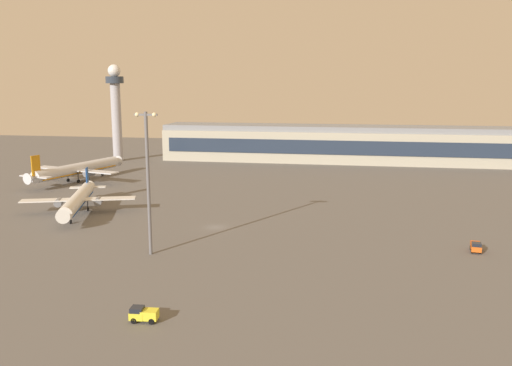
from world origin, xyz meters
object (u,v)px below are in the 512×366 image
at_px(maintenance_van, 476,246).
at_px(apron_light_central, 148,175).
at_px(airplane_taxiway_distant, 78,199).
at_px(baggage_tractor, 143,314).
at_px(airplane_mid_apron, 77,169).
at_px(control_tower, 116,106).

height_order(maintenance_van, apron_light_central, apron_light_central).
distance_m(airplane_taxiway_distant, baggage_tractor, 74.75).
bearing_deg(airplane_mid_apron, maintenance_van, -11.76).
distance_m(airplane_taxiway_distant, maintenance_van, 100.99).
bearing_deg(baggage_tractor, maintenance_van, -56.65).
xyz_separation_m(control_tower, maintenance_van, (131.72, -114.12, -23.80)).
relative_size(airplane_taxiway_distant, maintenance_van, 8.80).
bearing_deg(control_tower, airplane_taxiway_distant, -71.57).
xyz_separation_m(control_tower, apron_light_central, (64.78, -127.35, -8.36)).
bearing_deg(airplane_taxiway_distant, airplane_mid_apron, -79.51).
relative_size(airplane_taxiway_distant, baggage_tractor, 8.96).
bearing_deg(maintenance_van, airplane_taxiway_distant, -2.53).
relative_size(airplane_taxiway_distant, airplane_mid_apron, 0.85).
relative_size(maintenance_van, apron_light_central, 0.15).
xyz_separation_m(airplane_mid_apron, maintenance_van, (123.92, -61.90, -3.26)).
bearing_deg(control_tower, airplane_mid_apron, -81.50).
xyz_separation_m(airplane_mid_apron, apron_light_central, (56.97, -75.14, 12.17)).
relative_size(baggage_tractor, apron_light_central, 0.15).
height_order(airplane_taxiway_distant, apron_light_central, apron_light_central).
distance_m(airplane_taxiway_distant, airplane_mid_apron, 50.89).
xyz_separation_m(control_tower, airplane_mid_apron, (7.80, -52.21, -20.53)).
distance_m(control_tower, airplane_mid_apron, 56.65).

